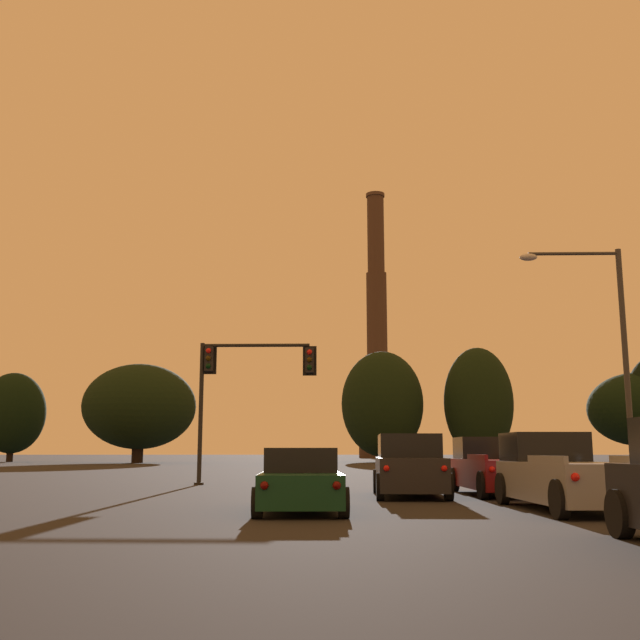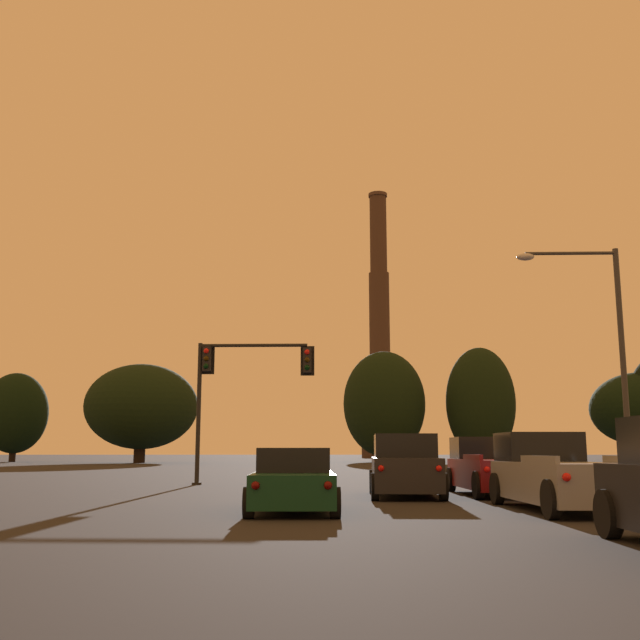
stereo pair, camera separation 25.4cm
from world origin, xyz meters
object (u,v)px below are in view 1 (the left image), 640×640
(street_lamp, at_px, (607,338))
(smokestack, at_px, (377,351))
(traffic_light_overhead_left, at_px, (240,376))
(sedan_left_lane_second, at_px, (301,481))
(pickup_truck_right_lane_second, at_px, (564,475))
(pickup_truck_right_lane_front, at_px, (496,469))
(suv_center_lane_front, at_px, (409,466))

(street_lamp, height_order, smokestack, smokestack)
(smokestack, bearing_deg, traffic_light_overhead_left, -95.68)
(sedan_left_lane_second, height_order, street_lamp, street_lamp)
(sedan_left_lane_second, distance_m, traffic_light_overhead_left, 14.39)
(pickup_truck_right_lane_second, bearing_deg, traffic_light_overhead_left, 123.47)
(smokestack, bearing_deg, pickup_truck_right_lane_front, -91.36)
(traffic_light_overhead_left, bearing_deg, pickup_truck_right_lane_second, -54.05)
(pickup_truck_right_lane_front, height_order, traffic_light_overhead_left, traffic_light_overhead_left)
(pickup_truck_right_lane_second, xyz_separation_m, traffic_light_overhead_left, (-9.42, 12.99, 3.65))
(suv_center_lane_front, relative_size, traffic_light_overhead_left, 0.85)
(pickup_truck_right_lane_front, bearing_deg, smokestack, 86.85)
(pickup_truck_right_lane_second, distance_m, smokestack, 137.21)
(pickup_truck_right_lane_front, bearing_deg, traffic_light_overhead_left, 141.80)
(pickup_truck_right_lane_front, bearing_deg, pickup_truck_right_lane_second, -88.92)
(pickup_truck_right_lane_second, relative_size, smokestack, 0.10)
(sedan_left_lane_second, height_order, pickup_truck_right_lane_second, pickup_truck_right_lane_second)
(sedan_left_lane_second, xyz_separation_m, pickup_truck_right_lane_second, (6.18, 0.51, 0.14))
(pickup_truck_right_lane_front, height_order, pickup_truck_right_lane_second, same)
(suv_center_lane_front, xyz_separation_m, sedan_left_lane_second, (-3.01, -5.57, -0.23))
(pickup_truck_right_lane_second, height_order, smokestack, smokestack)
(pickup_truck_right_lane_second, xyz_separation_m, smokestack, (2.76, 135.56, 21.05))
(suv_center_lane_front, xyz_separation_m, street_lamp, (7.35, 3.15, 4.37))
(suv_center_lane_front, height_order, traffic_light_overhead_left, traffic_light_overhead_left)
(traffic_light_overhead_left, xyz_separation_m, smokestack, (12.18, 122.57, 17.40))
(pickup_truck_right_lane_second, relative_size, street_lamp, 0.66)
(suv_center_lane_front, distance_m, pickup_truck_right_lane_second, 5.98)
(smokestack, bearing_deg, suv_center_lane_front, -92.60)
(sedan_left_lane_second, xyz_separation_m, smokestack, (8.94, 136.06, 21.19))
(suv_center_lane_front, relative_size, pickup_truck_right_lane_second, 0.89)
(street_lamp, bearing_deg, pickup_truck_right_lane_second, -117.00)
(sedan_left_lane_second, relative_size, street_lamp, 0.56)
(suv_center_lane_front, bearing_deg, sedan_left_lane_second, -117.01)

